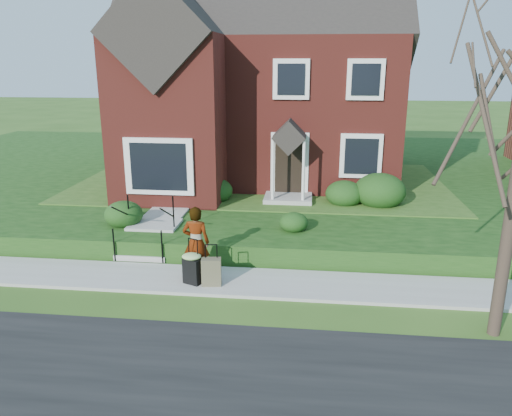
# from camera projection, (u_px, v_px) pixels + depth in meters

# --- Properties ---
(ground) EXTENTS (120.00, 120.00, 0.00)m
(ground) POSITION_uv_depth(u_px,v_px,m) (227.00, 283.00, 12.12)
(ground) COLOR #2D5119
(ground) RESTS_ON ground
(sidewalk) EXTENTS (60.00, 1.60, 0.08)m
(sidewalk) POSITION_uv_depth(u_px,v_px,m) (227.00, 281.00, 12.10)
(sidewalk) COLOR #9E9B93
(sidewalk) RESTS_ON ground
(terrace) EXTENTS (44.00, 20.00, 0.60)m
(terrace) POSITION_uv_depth(u_px,v_px,m) (358.00, 176.00, 21.98)
(terrace) COLOR #15390F
(terrace) RESTS_ON ground
(walkway) EXTENTS (1.20, 6.00, 0.06)m
(walkway) POSITION_uv_depth(u_px,v_px,m) (179.00, 200.00, 16.97)
(walkway) COLOR #9E9B93
(walkway) RESTS_ON terrace
(main_house) EXTENTS (10.40, 10.20, 9.40)m
(main_house) POSITION_uv_depth(u_px,v_px,m) (260.00, 59.00, 19.80)
(main_house) COLOR maroon
(main_house) RESTS_ON terrace
(front_steps) EXTENTS (1.40, 2.02, 1.50)m
(front_steps) POSITION_uv_depth(u_px,v_px,m) (150.00, 235.00, 14.01)
(front_steps) COLOR #9E9B93
(front_steps) RESTS_ON ground
(foundation_shrubs) EXTENTS (9.88, 4.38, 1.17)m
(foundation_shrubs) POSITION_uv_depth(u_px,v_px,m) (276.00, 191.00, 16.34)
(foundation_shrubs) COLOR #153510
(foundation_shrubs) RESTS_ON terrace
(woman) EXTENTS (0.65, 0.43, 1.79)m
(woman) POSITION_uv_depth(u_px,v_px,m) (196.00, 242.00, 12.03)
(woman) COLOR #999999
(woman) RESTS_ON sidewalk
(suitcase_black) EXTENTS (0.57, 0.53, 1.11)m
(suitcase_black) POSITION_uv_depth(u_px,v_px,m) (192.00, 266.00, 11.79)
(suitcase_black) COLOR black
(suitcase_black) RESTS_ON sidewalk
(suitcase_olive) EXTENTS (0.49, 0.32, 1.00)m
(suitcase_olive) POSITION_uv_depth(u_px,v_px,m) (211.00, 272.00, 11.74)
(suitcase_olive) COLOR brown
(suitcase_olive) RESTS_ON sidewalk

